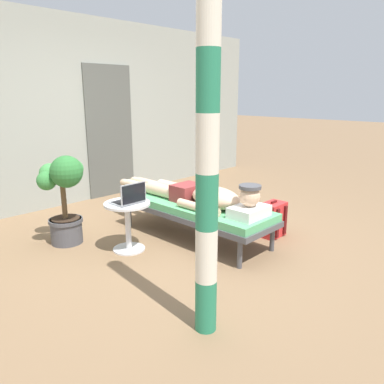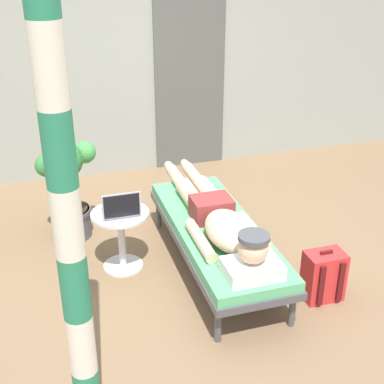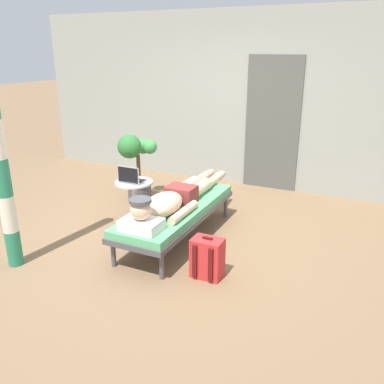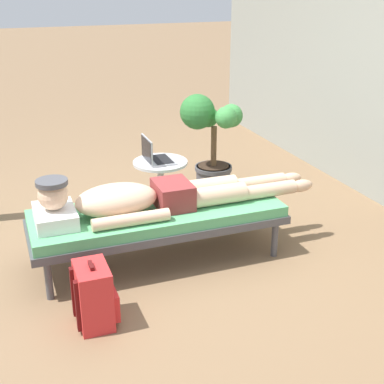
{
  "view_description": "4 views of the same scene",
  "coord_description": "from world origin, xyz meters",
  "px_view_note": "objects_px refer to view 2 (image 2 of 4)",
  "views": [
    {
      "loc": [
        -2.78,
        -2.81,
        1.63
      ],
      "look_at": [
        0.03,
        -0.13,
        0.61
      ],
      "focal_mm": 35.55,
      "sensor_mm": 36.0,
      "label": 1
    },
    {
      "loc": [
        -1.08,
        -3.56,
        2.56
      ],
      "look_at": [
        0.11,
        0.32,
        0.6
      ],
      "focal_mm": 49.7,
      "sensor_mm": 36.0,
      "label": 2
    },
    {
      "loc": [
        2.26,
        -3.8,
        2.11
      ],
      "look_at": [
        0.33,
        0.23,
        0.53
      ],
      "focal_mm": 37.84,
      "sensor_mm": 36.0,
      "label": 3
    },
    {
      "loc": [
        3.77,
        -1.03,
        2.05
      ],
      "look_at": [
        0.32,
        0.27,
        0.55
      ],
      "focal_mm": 50.36,
      "sensor_mm": 36.0,
      "label": 4
    }
  ],
  "objects_px": {
    "person_reclining": "(220,219)",
    "backpack": "(323,276)",
    "lounge_chair": "(216,233)",
    "potted_plant": "(67,182)",
    "porch_post": "(67,222)",
    "side_table": "(121,230)",
    "laptop": "(121,209)"
  },
  "relations": [
    {
      "from": "side_table",
      "to": "laptop",
      "type": "distance_m",
      "value": 0.23
    },
    {
      "from": "potted_plant",
      "to": "porch_post",
      "type": "xyz_separation_m",
      "value": [
        -0.11,
        -2.15,
        0.75
      ]
    },
    {
      "from": "laptop",
      "to": "potted_plant",
      "type": "relative_size",
      "value": 0.31
    },
    {
      "from": "porch_post",
      "to": "lounge_chair",
      "type": "bearing_deg",
      "value": 45.89
    },
    {
      "from": "laptop",
      "to": "backpack",
      "type": "height_order",
      "value": "laptop"
    },
    {
      "from": "person_reclining",
      "to": "side_table",
      "type": "xyz_separation_m",
      "value": [
        -0.75,
        0.34,
        -0.16
      ]
    },
    {
      "from": "side_table",
      "to": "porch_post",
      "type": "relative_size",
      "value": 0.2
    },
    {
      "from": "backpack",
      "to": "potted_plant",
      "type": "bearing_deg",
      "value": 139.69
    },
    {
      "from": "person_reclining",
      "to": "lounge_chair",
      "type": "bearing_deg",
      "value": 90.0
    },
    {
      "from": "backpack",
      "to": "porch_post",
      "type": "height_order",
      "value": "porch_post"
    },
    {
      "from": "laptop",
      "to": "porch_post",
      "type": "relative_size",
      "value": 0.12
    },
    {
      "from": "lounge_chair",
      "to": "potted_plant",
      "type": "bearing_deg",
      "value": 141.46
    },
    {
      "from": "laptop",
      "to": "porch_post",
      "type": "xyz_separation_m",
      "value": [
        -0.48,
        -1.47,
        0.74
      ]
    },
    {
      "from": "person_reclining",
      "to": "laptop",
      "type": "relative_size",
      "value": 7.0
    },
    {
      "from": "lounge_chair",
      "to": "person_reclining",
      "type": "xyz_separation_m",
      "value": [
        0.0,
        -0.08,
        0.17
      ]
    },
    {
      "from": "potted_plant",
      "to": "lounge_chair",
      "type": "bearing_deg",
      "value": -38.54
    },
    {
      "from": "backpack",
      "to": "porch_post",
      "type": "relative_size",
      "value": 0.16
    },
    {
      "from": "person_reclining",
      "to": "side_table",
      "type": "relative_size",
      "value": 4.15
    },
    {
      "from": "lounge_chair",
      "to": "side_table",
      "type": "height_order",
      "value": "side_table"
    },
    {
      "from": "person_reclining",
      "to": "potted_plant",
      "type": "distance_m",
      "value": 1.47
    },
    {
      "from": "laptop",
      "to": "potted_plant",
      "type": "height_order",
      "value": "potted_plant"
    },
    {
      "from": "lounge_chair",
      "to": "backpack",
      "type": "distance_m",
      "value": 0.92
    },
    {
      "from": "lounge_chair",
      "to": "potted_plant",
      "type": "distance_m",
      "value": 1.44
    },
    {
      "from": "lounge_chair",
      "to": "laptop",
      "type": "relative_size",
      "value": 6.17
    },
    {
      "from": "porch_post",
      "to": "potted_plant",
      "type": "bearing_deg",
      "value": 87.03
    },
    {
      "from": "backpack",
      "to": "porch_post",
      "type": "bearing_deg",
      "value": -161.12
    },
    {
      "from": "lounge_chair",
      "to": "potted_plant",
      "type": "relative_size",
      "value": 1.91
    },
    {
      "from": "laptop",
      "to": "porch_post",
      "type": "distance_m",
      "value": 1.71
    },
    {
      "from": "person_reclining",
      "to": "backpack",
      "type": "bearing_deg",
      "value": -39.39
    },
    {
      "from": "backpack",
      "to": "laptop",
      "type": "bearing_deg",
      "value": 149.56
    },
    {
      "from": "lounge_chair",
      "to": "backpack",
      "type": "xyz_separation_m",
      "value": [
        0.66,
        -0.62,
        -0.15
      ]
    },
    {
      "from": "lounge_chair",
      "to": "person_reclining",
      "type": "relative_size",
      "value": 0.88
    }
  ]
}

